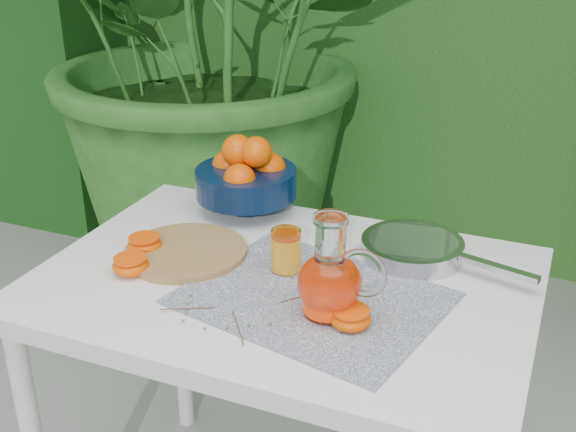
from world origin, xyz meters
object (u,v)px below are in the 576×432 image
at_px(saute_pan, 414,248).
at_px(fruit_bowl, 246,176).
at_px(juice_pitcher, 330,281).
at_px(white_table, 284,312).
at_px(cutting_board, 186,252).

bearing_deg(saute_pan, fruit_bowl, 168.14).
bearing_deg(juice_pitcher, white_table, 143.76).
height_order(fruit_bowl, saute_pan, fruit_bowl).
distance_m(white_table, juice_pitcher, 0.23).
relative_size(white_table, fruit_bowl, 3.45).
bearing_deg(cutting_board, saute_pan, 21.67).
distance_m(juice_pitcher, saute_pan, 0.31).
xyz_separation_m(juice_pitcher, saute_pan, (0.09, 0.29, -0.05)).
relative_size(fruit_bowl, juice_pitcher, 1.46).
bearing_deg(white_table, cutting_board, 177.97).
xyz_separation_m(white_table, juice_pitcher, (0.13, -0.10, 0.15)).
xyz_separation_m(cutting_board, juice_pitcher, (0.37, -0.11, 0.06)).
bearing_deg(fruit_bowl, juice_pitcher, -47.17).
relative_size(cutting_board, saute_pan, 0.66).
bearing_deg(fruit_bowl, saute_pan, -11.86).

